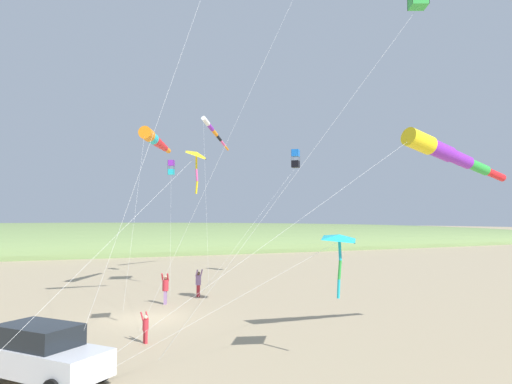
% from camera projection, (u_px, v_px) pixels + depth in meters
% --- Properties ---
extents(ground_plane, '(600.00, 600.00, 0.00)m').
position_uv_depth(ground_plane, '(149.00, 319.00, 24.66)').
color(ground_plane, tan).
extents(dune_ridge_grassy, '(28.00, 240.00, 9.58)m').
position_uv_depth(dune_ridge_grassy, '(90.00, 252.00, 75.28)').
color(dune_ridge_grassy, '#6B844C').
rests_on(dune_ridge_grassy, ground_plane).
extents(parked_car, '(4.47, 4.21, 1.85)m').
position_uv_depth(parked_car, '(43.00, 353.00, 14.94)').
color(parked_car, silver).
rests_on(parked_car, ground_plane).
extents(person_adult_flyer, '(0.68, 0.59, 1.95)m').
position_uv_depth(person_adult_flyer, '(165.00, 287.00, 28.90)').
color(person_adult_flyer, '#8E6B9E').
rests_on(person_adult_flyer, ground_plane).
extents(person_child_green_jacket, '(0.44, 0.37, 1.30)m').
position_uv_depth(person_child_green_jacket, '(145.00, 326.00, 19.75)').
color(person_child_green_jacket, '#B72833').
rests_on(person_child_green_jacket, ground_plane).
extents(person_child_grey_jacket, '(0.56, 0.44, 1.88)m').
position_uv_depth(person_child_grey_jacket, '(198.00, 282.00, 31.68)').
color(person_child_grey_jacket, '#B72833').
rests_on(person_child_grey_jacket, ground_plane).
extents(kite_windsock_white_trailing, '(13.85, 6.38, 15.05)m').
position_uv_depth(kite_windsock_white_trailing, '(213.00, 131.00, 46.14)').
color(kite_windsock_white_trailing, white).
rests_on(kite_windsock_white_trailing, ground_plane).
extents(kite_delta_black_fish_shape, '(1.96, 9.82, 4.81)m').
position_uv_depth(kite_delta_black_fish_shape, '(339.00, 240.00, 17.08)').
color(kite_delta_black_fish_shape, '#1EB7C6').
rests_on(kite_delta_black_fish_shape, ground_plane).
extents(kite_delta_small_distant, '(7.96, 9.46, 8.32)m').
position_uv_depth(kite_delta_small_distant, '(196.00, 156.00, 19.88)').
color(kite_delta_small_distant, yellow).
rests_on(kite_delta_small_distant, ground_plane).
extents(kite_windsock_magenta_far_left, '(1.43, 18.89, 8.85)m').
position_uv_depth(kite_windsock_magenta_far_left, '(446.00, 153.00, 19.01)').
color(kite_windsock_magenta_far_left, yellow).
rests_on(kite_windsock_magenta_far_left, ground_plane).
extents(kite_box_striped_overhead, '(10.97, 2.67, 10.76)m').
position_uv_depth(kite_box_striped_overhead, '(171.00, 168.00, 42.82)').
color(kite_box_striped_overhead, purple).
rests_on(kite_box_striped_overhead, ground_plane).
extents(kite_box_purple_drifting, '(7.94, 11.78, 11.64)m').
position_uv_depth(kite_box_purple_drifting, '(295.00, 159.00, 42.15)').
color(kite_box_purple_drifting, blue).
rests_on(kite_box_purple_drifting, ground_plane).
extents(kite_windsock_green_low_center, '(9.65, 4.75, 11.70)m').
position_uv_depth(kite_windsock_green_low_center, '(154.00, 140.00, 34.00)').
color(kite_windsock_green_low_center, orange).
rests_on(kite_windsock_green_low_center, ground_plane).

